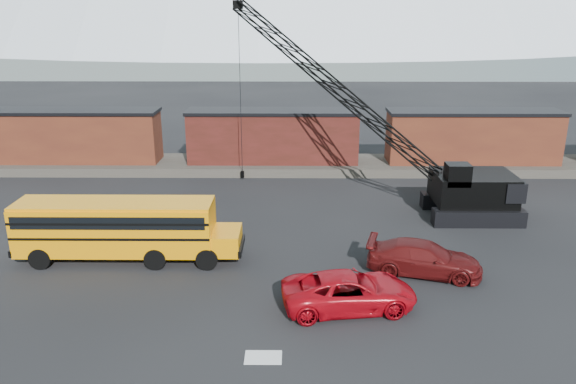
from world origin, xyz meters
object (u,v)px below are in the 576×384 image
Objects in this scene: school_bus at (123,227)px; maroon_suv at (424,258)px; crawler_crane at (337,88)px; red_pickup at (349,291)px.

maroon_suv is (15.24, -1.48, -0.99)m from school_bus.
crawler_crane is at bearing 31.39° from maroon_suv.
crawler_crane is (-3.61, 12.13, 6.67)m from maroon_suv.
school_bus is 12.29m from red_pickup.
red_pickup is at bearing 145.29° from maroon_suv.
school_bus is 15.35m from maroon_suv.
school_bus reaches higher than red_pickup.
maroon_suv is 0.30× the size of crawler_crane.
red_pickup is 0.32× the size of crawler_crane.
school_bus is 16.76m from crawler_crane.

